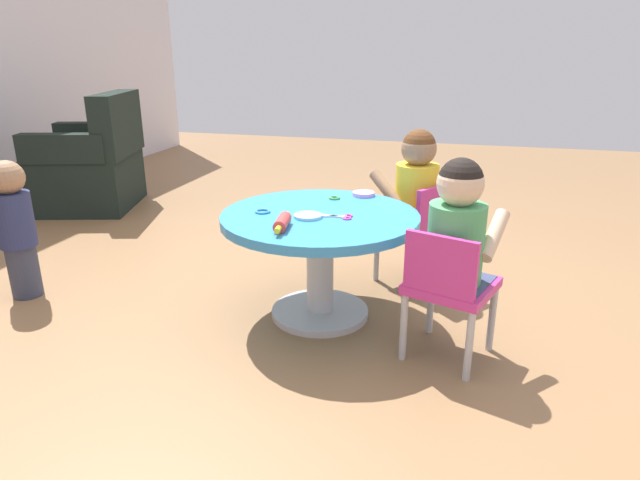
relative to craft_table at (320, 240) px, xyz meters
The scene contains 14 objects.
ground_plane 0.36m from the craft_table, ahead, with size 10.00×10.00×0.00m, color olive.
craft_table is the anchor object (origin of this frame).
child_chair_left 0.61m from the craft_table, 111.88° to the right, with size 0.38×0.38×0.54m.
seated_child_left 0.63m from the craft_table, 108.12° to the right, with size 0.41×0.36×0.51m.
child_chair_right 0.61m from the craft_table, 39.32° to the right, with size 0.42×0.42×0.54m.
seated_child_right 0.63m from the craft_table, 35.56° to the right, with size 0.42×0.44×0.51m.
armchair_dark 2.51m from the craft_table, 59.10° to the left, with size 0.88×0.89×0.85m.
toddler_standing 1.46m from the craft_table, 97.17° to the left, with size 0.17×0.17×0.67m.
rolling_pin 0.29m from the craft_table, 159.75° to the left, with size 0.23×0.07×0.05m.
craft_scissors 0.16m from the craft_table, 107.04° to the right, with size 0.08×0.14×0.01m.
playdough_blob_0 0.39m from the craft_table, 19.36° to the right, with size 0.11×0.11×0.02m, color #CC99E5.
playdough_blob_1 0.15m from the craft_table, 154.46° to the left, with size 0.12×0.12×0.01m, color #8CCCF2.
cookie_cutter_0 0.28m from the craft_table, 101.79° to the left, with size 0.07×0.07×0.01m, color #3F99D8.
cookie_cutter_1 0.28m from the craft_table, ahead, with size 0.05×0.05×0.01m, color #4CB259.
Camera 1 is at (-2.18, -0.61, 1.16)m, focal length 30.91 mm.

